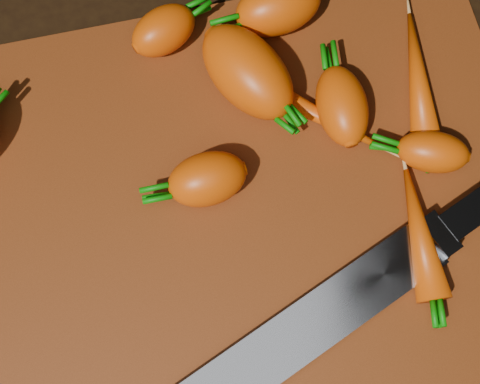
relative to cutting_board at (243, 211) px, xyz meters
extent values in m
cube|color=black|center=(0.00, 0.00, -0.01)|extent=(2.00, 2.00, 0.01)
cube|color=brown|center=(0.00, 0.00, 0.00)|extent=(0.50, 0.40, 0.01)
ellipsoid|color=#E45007|center=(-0.02, 0.03, 0.03)|extent=(0.07, 0.05, 0.04)
ellipsoid|color=#E45007|center=(0.03, 0.11, 0.04)|extent=(0.10, 0.12, 0.06)
ellipsoid|color=#E45007|center=(0.10, 0.07, 0.03)|extent=(0.05, 0.08, 0.04)
ellipsoid|color=#E45007|center=(0.07, 0.17, 0.03)|extent=(0.09, 0.06, 0.05)
ellipsoid|color=#E45007|center=(-0.03, 0.17, 0.03)|extent=(0.07, 0.06, 0.04)
ellipsoid|color=#E45007|center=(0.17, 0.01, 0.02)|extent=(0.07, 0.06, 0.04)
ellipsoid|color=#E45007|center=(0.17, 0.08, 0.02)|extent=(0.05, 0.13, 0.03)
ellipsoid|color=#E45007|center=(0.08, 0.07, 0.02)|extent=(0.11, 0.11, 0.02)
ellipsoid|color=#E45007|center=(0.14, -0.05, 0.02)|extent=(0.04, 0.11, 0.03)
cube|color=gray|center=(0.04, -0.10, 0.02)|extent=(0.03, 0.04, 0.02)
cube|color=black|center=(0.11, -0.08, 0.02)|extent=(0.14, 0.08, 0.02)
cylinder|color=#B2B2B7|center=(0.09, -0.08, 0.03)|extent=(0.01, 0.01, 0.00)
camera|label=1|loc=(-0.04, -0.15, 0.55)|focal=50.00mm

